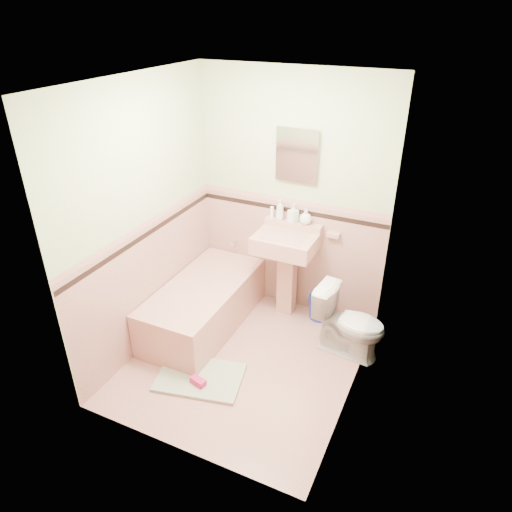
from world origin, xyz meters
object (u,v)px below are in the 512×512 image
at_px(sink, 285,276).
at_px(bathtub, 204,306).
at_px(medicine_cabinet, 297,155).
at_px(toilet, 350,323).
at_px(shoe, 198,381).
at_px(bucket, 320,308).
at_px(soap_bottle_right, 306,217).
at_px(soap_bottle_left, 280,210).
at_px(soap_bottle_mid, 293,213).

bearing_deg(sink, bathtub, -142.07).
bearing_deg(medicine_cabinet, toilet, -34.05).
xyz_separation_m(bathtub, shoe, (0.41, -0.81, -0.17)).
bearing_deg(bucket, medicine_cabinet, 161.56).
relative_size(bathtub, soap_bottle_right, 9.41).
xyz_separation_m(soap_bottle_right, bucket, (0.24, -0.09, -0.97)).
bearing_deg(toilet, shoe, 140.19).
xyz_separation_m(soap_bottle_left, soap_bottle_right, (0.28, 0.00, -0.03)).
height_order(sink, medicine_cabinet, medicine_cabinet).
distance_m(soap_bottle_mid, toilet, 1.22).
xyz_separation_m(sink, bucket, (0.37, 0.09, -0.35)).
bearing_deg(soap_bottle_left, soap_bottle_mid, 0.00).
bearing_deg(toilet, bathtub, 104.29).
bearing_deg(shoe, soap_bottle_left, 100.05).
distance_m(sink, bucket, 0.52).
height_order(bathtub, medicine_cabinet, medicine_cabinet).
xyz_separation_m(soap_bottle_left, soap_bottle_mid, (0.14, 0.00, -0.01)).
relative_size(sink, soap_bottle_mid, 5.04).
bearing_deg(shoe, soap_bottle_right, 89.93).
xyz_separation_m(toilet, bucket, (-0.42, 0.41, -0.21)).
bearing_deg(bucket, soap_bottle_right, 158.85).
bearing_deg(shoe, medicine_cabinet, 94.76).
xyz_separation_m(sink, soap_bottle_left, (-0.15, 0.18, 0.65)).
height_order(soap_bottle_left, soap_bottle_right, soap_bottle_left).
relative_size(sink, toilet, 1.41).
bearing_deg(sink, bucket, 13.00).
height_order(sink, shoe, sink).
distance_m(medicine_cabinet, soap_bottle_left, 0.60).
distance_m(soap_bottle_left, shoe, 1.86).
bearing_deg(shoe, soap_bottle_mid, 94.72).
bearing_deg(toilet, medicine_cabinet, 62.21).
distance_m(soap_bottle_right, shoe, 1.89).
distance_m(bathtub, shoe, 0.92).
bearing_deg(toilet, soap_bottle_left, 68.03).
bearing_deg(medicine_cabinet, soap_bottle_mid, -97.75).
distance_m(soap_bottle_mid, bucket, 1.06).
relative_size(bathtub, toilet, 2.22).
xyz_separation_m(sink, shoe, (-0.27, -1.34, -0.42)).
distance_m(bathtub, bucket, 1.22).
bearing_deg(sink, shoe, -101.35).
distance_m(sink, soap_bottle_left, 0.69).
height_order(bathtub, soap_bottle_mid, soap_bottle_mid).
bearing_deg(bucket, shoe, -114.20).
xyz_separation_m(toilet, shoe, (-1.06, -1.02, -0.28)).
xyz_separation_m(soap_bottle_left, toilet, (0.94, -0.50, -0.79)).
xyz_separation_m(medicine_cabinet, shoe, (-0.27, -1.55, -1.64)).
relative_size(medicine_cabinet, soap_bottle_mid, 2.42).
distance_m(medicine_cabinet, soap_bottle_mid, 0.59).
height_order(bathtub, shoe, bathtub).
xyz_separation_m(bathtub, sink, (0.68, 0.53, 0.25)).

